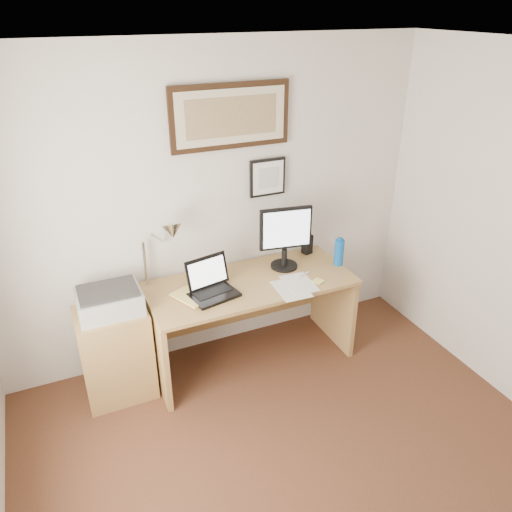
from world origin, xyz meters
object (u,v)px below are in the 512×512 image
book (182,302)px  laptop (211,287)px  water_bottle (339,252)px  lcd_monitor (285,235)px  side_cabinet (116,353)px  desk (247,302)px  printer (109,301)px

book → laptop: (0.25, 0.04, 0.05)m
water_bottle → book: 1.36m
water_bottle → lcd_monitor: (-0.43, 0.13, 0.18)m
water_bottle → side_cabinet: bearing=177.5°
side_cabinet → book: size_ratio=2.59×
side_cabinet → desk: size_ratio=0.46×
laptop → lcd_monitor: (0.68, 0.14, 0.23)m
lcd_monitor → side_cabinet: bearing=-177.9°
water_bottle → laptop: 1.11m
side_cabinet → book: book is taller
water_bottle → laptop: laptop is taller
lcd_monitor → water_bottle: bearing=-17.4°
book → lcd_monitor: (0.93, 0.19, 0.28)m
laptop → book: bearing=-169.9°
side_cabinet → book: (0.49, -0.13, 0.40)m
printer → book: bearing=-16.0°
side_cabinet → water_bottle: water_bottle is taller
desk → printer: bearing=-178.3°
desk → printer: printer is taller
desk → laptop: size_ratio=4.19×
book → printer: (-0.48, 0.14, 0.06)m
water_bottle → printer: (-1.84, 0.09, -0.04)m
water_bottle → lcd_monitor: 0.48m
side_cabinet → water_bottle: 1.91m
side_cabinet → printer: (0.01, 0.00, 0.45)m
desk → side_cabinet: bearing=-178.1°
laptop → lcd_monitor: lcd_monitor is taller
book → desk: book is taller
water_bottle → lcd_monitor: bearing=162.6°
desk → lcd_monitor: lcd_monitor is taller
book → water_bottle: bearing=2.2°
printer → desk: bearing=1.7°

